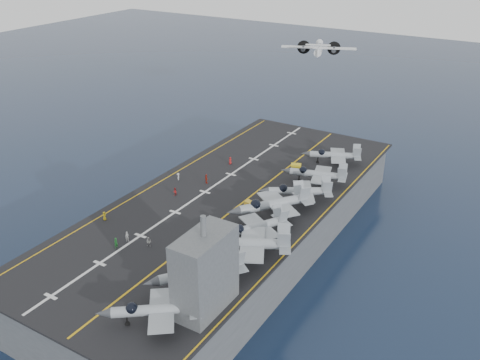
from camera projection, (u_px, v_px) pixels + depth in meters
The scene contains 28 objects.
ground at pixel (230, 243), 111.41m from camera, with size 500.00×500.00×0.00m, color #142135.
hull at pixel (230, 222), 109.25m from camera, with size 36.00×90.00×10.00m, color #56595E.
flight_deck at pixel (230, 200), 107.00m from camera, with size 38.00×92.00×0.40m, color black.
foul_line at pixel (242, 203), 105.50m from camera, with size 0.35×90.00×0.02m, color gold.
landing_centerline at pixel (205, 192), 109.72m from camera, with size 0.50×90.00×0.02m, color silver.
deck_edge_port at pixel (163, 180), 114.88m from camera, with size 0.25×90.00×0.02m, color gold.
deck_edge_stbd at pixel (314, 223), 98.23m from camera, with size 0.25×90.00×0.02m, color gold.
island_superstructure at pixel (205, 264), 73.53m from camera, with size 5.00×10.00×15.00m, color #56595E, non-canonical shape.
fighter_jet_0 at pixel (156, 309), 72.58m from camera, with size 17.14×16.27×4.96m, color #8D939A, non-canonical shape.
fighter_jet_1 at pixel (201, 270), 80.27m from camera, with size 17.70×18.74×5.42m, color #A0A9B1, non-canonical shape.
fighter_jet_2 at pixel (247, 242), 87.05m from camera, with size 19.78×17.44×5.75m, color gray, non-canonical shape.
fighter_jet_3 at pixel (255, 226), 92.42m from camera, with size 15.38×16.96×4.91m, color #A0ABB2, non-canonical shape.
fighter_jet_4 at pixel (273, 203), 99.37m from camera, with size 18.45×19.55×5.66m, color #9BA1A9, non-canonical shape.
fighter_jet_5 at pixel (300, 190), 104.83m from camera, with size 17.44×15.76×5.04m, color gray, non-canonical shape.
fighter_jet_6 at pixel (318, 174), 112.08m from camera, with size 15.93×12.66×4.85m, color gray, non-canonical shape.
fighter_jet_7 at pixel (335, 155), 121.56m from camera, with size 15.98×13.66×4.69m, color #939CA4, non-canonical shape.
tow_cart_a at pixel (180, 264), 85.59m from camera, with size 1.87×1.26×1.10m, color yellow, non-canonical shape.
tow_cart_b at pixel (250, 204), 103.72m from camera, with size 2.19×1.70×1.16m, color yellow, non-canonical shape.
tow_cart_c at pixel (296, 167), 119.45m from camera, with size 2.64×2.23×1.35m, color gold, non-canonical shape.
crew_0 at pixel (104, 216), 98.99m from camera, with size 1.24×1.18×1.72m, color yellow.
crew_1 at pixel (127, 237), 92.37m from camera, with size 1.26×1.01×1.83m, color silver.
crew_2 at pixel (175, 191), 108.13m from camera, with size 0.89×1.12×1.65m, color #B21919.
crew_3 at pixel (178, 177), 114.60m from camera, with size 0.99×1.14×1.59m, color silver.
crew_4 at pixel (206, 179), 113.03m from camera, with size 1.48×1.40×2.05m, color #B42413.
crew_5 at pixel (230, 161), 122.18m from camera, with size 0.70×1.04×1.71m, color #B21919.
crew_6 at pixel (116, 243), 90.38m from camera, with size 0.84×1.22×1.97m, color #268C33.
crew_7 at pixel (149, 242), 90.87m from camera, with size 1.18×0.90×1.76m, color silver.
transport_plane at pixel (318, 52), 146.78m from camera, with size 24.08×20.42×4.82m, color silver, non-canonical shape.
Camera 1 is at (51.06, -79.84, 60.08)m, focal length 40.00 mm.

